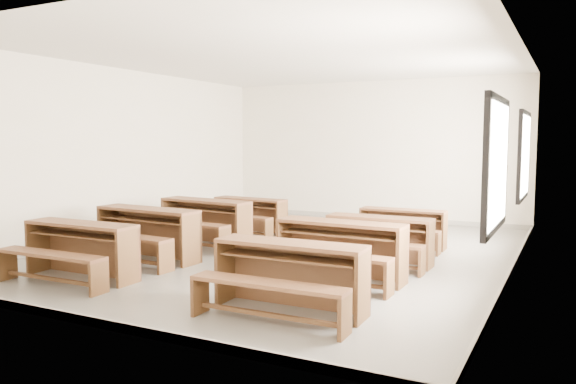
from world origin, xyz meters
The scene contains 9 objects.
room centered at (0.09, 0.00, 2.14)m, with size 8.50×8.50×3.20m.
desk_set_0 centered at (-1.66, -2.91, 0.44)m, with size 1.70×0.90×0.76m.
desk_set_1 centered at (-1.68, -1.57, 0.47)m, with size 1.84×1.03×0.80m.
desk_set_2 centered at (-1.65, -0.09, 0.46)m, with size 1.85×1.08×0.80m.
desk_set_3 centered at (-1.56, 1.32, 0.40)m, with size 1.60×0.91×0.69m.
desk_set_4 centered at (1.50, -2.93, 0.44)m, with size 1.71×0.91×0.76m.
desk_set_5 centered at (1.47, -1.38, 0.46)m, with size 1.76×0.93×0.78m.
desk_set_6 centered at (1.63, -0.22, 0.42)m, with size 1.59×0.83×0.71m.
desk_set_7 centered at (1.58, 1.24, 0.38)m, with size 1.47×0.77×0.66m.
Camera 1 is at (4.21, -8.21, 1.87)m, focal length 35.00 mm.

